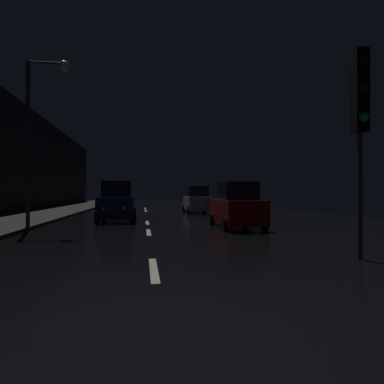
{
  "coord_description": "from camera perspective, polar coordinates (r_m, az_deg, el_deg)",
  "views": [
    {
      "loc": [
        -0.21,
        -3.87,
        1.52
      ],
      "look_at": [
        2.8,
        17.4,
        1.56
      ],
      "focal_mm": 32.38,
      "sensor_mm": 36.0,
      "label": 1
    }
  ],
  "objects": [
    {
      "name": "car_parked_right_near",
      "position": [
        15.19,
        7.33,
        -2.44
      ],
      "size": [
        1.82,
        3.93,
        1.98
      ],
      "rotation": [
        0.0,
        0.0,
        1.57
      ],
      "color": "maroon",
      "rests_on": "ground"
    },
    {
      "name": "streetlamp_overhead",
      "position": [
        15.62,
        -23.74,
        11.33
      ],
      "size": [
        1.7,
        0.44,
        6.93
      ],
      "color": "#2D2D30",
      "rests_on": "ground"
    },
    {
      "name": "traffic_light_near_right",
      "position": [
        9.01,
        25.98,
        12.5
      ],
      "size": [
        0.34,
        0.47,
        4.81
      ],
      "rotation": [
        0.0,
        0.0,
        -1.68
      ],
      "color": "#38383A",
      "rests_on": "ground"
    },
    {
      "name": "lane_centerline",
      "position": [
        22.16,
        -7.52,
        -4.03
      ],
      "size": [
        0.16,
        29.45,
        0.01
      ],
      "color": "beige",
      "rests_on": "ground"
    },
    {
      "name": "building_facade_left",
      "position": [
        26.68,
        -28.57,
        5.53
      ],
      "size": [
        0.8,
        63.0,
        8.28
      ],
      "primitive_type": "cube",
      "color": "black",
      "rests_on": "ground"
    },
    {
      "name": "sidewalk_left",
      "position": [
        29.19,
        -21.36,
        -2.95
      ],
      "size": [
        4.4,
        84.0,
        0.15
      ],
      "primitive_type": "cube",
      "color": "#33302D",
      "rests_on": "ground"
    },
    {
      "name": "car_parked_right_far",
      "position": [
        26.1,
        0.82,
        -1.44
      ],
      "size": [
        1.84,
        3.99,
        2.01
      ],
      "rotation": [
        0.0,
        0.0,
        1.57
      ],
      "color": "silver",
      "rests_on": "ground"
    },
    {
      "name": "ground",
      "position": [
        28.41,
        -7.63,
        -3.2
      ],
      "size": [
        26.24,
        84.0,
        0.02
      ],
      "primitive_type": "cube",
      "color": "black"
    },
    {
      "name": "car_approaching_headlights",
      "position": [
        19.23,
        -12.23,
        -1.73
      ],
      "size": [
        1.96,
        4.25,
        2.14
      ],
      "rotation": [
        0.0,
        0.0,
        -1.57
      ],
      "color": "#141E51",
      "rests_on": "ground"
    }
  ]
}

